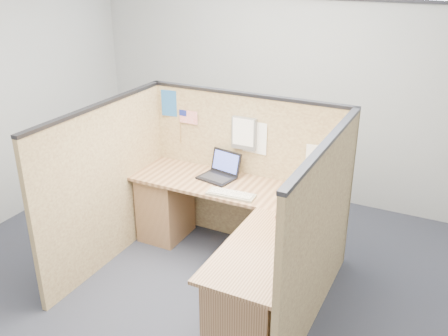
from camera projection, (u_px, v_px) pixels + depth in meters
The scene contains 13 objects.
floor at pixel (198, 290), 4.35m from camera, with size 5.00×5.00×0.00m, color #222430.
wall_back at pixel (293, 78), 5.64m from camera, with size 5.00×5.00×0.00m, color #A4A7A9.
cubicle_partitions at pixel (220, 192), 4.40m from camera, with size 2.06×1.83×1.53m.
l_desk at pixel (231, 241), 4.36m from camera, with size 1.95×1.75×0.73m.
laptop at pixel (219, 171), 4.77m from camera, with size 0.37×0.37×0.24m.
keyboard at pixel (231, 194), 4.41m from camera, with size 0.44×0.18×0.03m.
mouse at pixel (290, 204), 4.23m from camera, with size 0.10×0.06×0.04m, color silver.
hand_forearm at pixel (287, 209), 4.12m from camera, with size 0.10×0.35×0.07m.
blue_poster at pixel (171, 103), 4.96m from camera, with size 0.20×0.00×0.26m, color #205696.
american_flag at pixel (186, 118), 4.92m from camera, with size 0.21×0.01×0.35m.
file_holder at pixel (244, 133), 4.67m from camera, with size 0.24×0.05×0.31m.
paper_left at pixel (255, 138), 4.67m from camera, with size 0.24×0.00×0.31m, color white.
paper_right at pixel (319, 161), 4.46m from camera, with size 0.24×0.00×0.30m, color white.
Camera 1 is at (1.80, -3.09, 2.72)m, focal length 40.00 mm.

